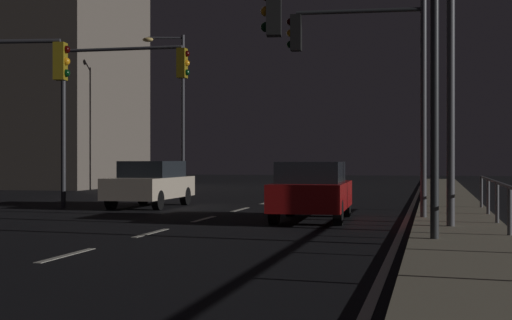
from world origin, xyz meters
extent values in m
plane|color=black|center=(0.00, 17.50, 0.00)|extent=(112.00, 112.00, 0.00)
cube|color=gray|center=(6.66, 17.50, 0.07)|extent=(2.07, 77.00, 0.14)
cube|color=silver|center=(0.00, 9.00, 0.01)|extent=(0.14, 2.00, 0.01)
cube|color=silver|center=(0.00, 13.00, 0.01)|extent=(0.14, 2.00, 0.01)
cube|color=silver|center=(0.00, 17.00, 0.01)|extent=(0.14, 2.00, 0.01)
cube|color=silver|center=(0.00, 21.00, 0.01)|extent=(0.14, 2.00, 0.01)
cube|color=silver|center=(0.00, 25.00, 0.01)|extent=(0.14, 2.00, 0.01)
cube|color=silver|center=(0.00, 29.00, 0.01)|extent=(0.14, 2.00, 0.01)
cube|color=silver|center=(0.00, 33.00, 0.01)|extent=(0.14, 2.00, 0.01)
cube|color=silver|center=(0.00, 37.00, 0.01)|extent=(0.14, 2.00, 0.01)
cube|color=silver|center=(0.00, 41.00, 0.01)|extent=(0.14, 2.00, 0.01)
cube|color=silver|center=(0.00, 45.00, 0.01)|extent=(0.14, 2.00, 0.01)
cube|color=silver|center=(5.38, 22.50, 0.01)|extent=(0.14, 53.00, 0.01)
cube|color=#B71414|center=(2.95, 17.22, 0.67)|extent=(1.99, 4.47, 0.70)
cube|color=#1E2328|center=(2.96, 16.97, 1.29)|extent=(1.70, 2.52, 0.55)
cylinder|color=black|center=(2.09, 18.60, 0.32)|extent=(0.24, 0.65, 0.64)
cylinder|color=black|center=(3.69, 18.66, 0.32)|extent=(0.24, 0.65, 0.64)
cylinder|color=black|center=(2.20, 15.78, 0.32)|extent=(0.24, 0.65, 0.64)
cylinder|color=black|center=(3.80, 15.85, 0.32)|extent=(0.24, 0.65, 0.64)
cube|color=beige|center=(-3.32, 21.58, 0.67)|extent=(1.84, 4.41, 0.70)
cube|color=#1E2328|center=(-3.32, 21.83, 1.29)|extent=(1.61, 2.47, 0.55)
cylinder|color=black|center=(-2.51, 20.17, 0.32)|extent=(0.22, 0.64, 0.64)
cylinder|color=black|center=(-4.11, 20.17, 0.32)|extent=(0.22, 0.64, 0.64)
cylinder|color=black|center=(-2.52, 22.99, 0.32)|extent=(0.22, 0.64, 0.64)
cylinder|color=black|center=(-4.12, 22.98, 0.32)|extent=(0.22, 0.64, 0.64)
cylinder|color=#2D3033|center=(6.10, 11.87, 2.70)|extent=(0.16, 0.16, 5.12)
cube|color=black|center=(3.10, 11.44, 4.48)|extent=(0.32, 0.38, 0.95)
sphere|color=orange|center=(2.94, 11.42, 4.48)|extent=(0.20, 0.20, 0.20)
sphere|color=black|center=(2.94, 11.42, 4.18)|extent=(0.20, 0.20, 0.20)
cylinder|color=#38383D|center=(-4.66, 14.60, 4.64)|extent=(3.06, 0.55, 0.11)
cube|color=olive|center=(-3.14, 14.82, 4.12)|extent=(0.33, 0.38, 0.95)
sphere|color=black|center=(-2.99, 14.85, 4.42)|extent=(0.20, 0.20, 0.20)
sphere|color=orange|center=(-2.99, 14.85, 4.12)|extent=(0.20, 0.20, 0.20)
sphere|color=black|center=(-2.99, 14.85, 3.82)|extent=(0.20, 0.20, 0.20)
cylinder|color=#4C4C51|center=(5.84, 17.27, 2.95)|extent=(0.16, 0.16, 5.63)
cylinder|color=#2D3033|center=(4.18, 17.17, 5.52)|extent=(3.31, 0.30, 0.11)
cube|color=black|center=(2.53, 17.07, 4.99)|extent=(0.30, 0.36, 0.95)
sphere|color=black|center=(2.38, 17.06, 5.29)|extent=(0.20, 0.20, 0.20)
sphere|color=orange|center=(2.38, 17.06, 4.99)|extent=(0.20, 0.20, 0.20)
sphere|color=black|center=(2.38, 17.06, 4.69)|extent=(0.20, 0.20, 0.20)
cylinder|color=#38383D|center=(-5.96, 20.46, 2.75)|extent=(0.16, 0.16, 5.50)
cylinder|color=#4C4C51|center=(-3.87, 20.46, 5.25)|extent=(4.17, 0.11, 0.11)
cube|color=olive|center=(-1.79, 20.46, 4.72)|extent=(0.28, 0.34, 0.95)
sphere|color=black|center=(-1.63, 20.46, 5.02)|extent=(0.20, 0.20, 0.20)
sphere|color=orange|center=(-1.63, 20.46, 4.72)|extent=(0.20, 0.20, 0.20)
sphere|color=black|center=(-1.63, 20.46, 4.42)|extent=(0.20, 0.20, 0.20)
cylinder|color=#4C4C51|center=(6.46, 14.70, 3.93)|extent=(0.18, 0.18, 7.57)
cylinder|color=#38383D|center=(-6.36, 34.17, 3.98)|extent=(0.18, 0.18, 7.97)
cylinder|color=#38383D|center=(-7.21, 33.92, 7.82)|extent=(1.74, 0.59, 0.10)
ellipsoid|color=#F9D172|center=(-8.07, 33.67, 7.72)|extent=(0.56, 0.36, 0.24)
cylinder|color=#59595E|center=(7.55, 12.86, 0.61)|extent=(0.09, 0.09, 0.95)
cylinder|color=#59595E|center=(7.55, 15.83, 0.61)|extent=(0.09, 0.09, 0.95)
cylinder|color=#59595E|center=(7.55, 18.81, 0.61)|extent=(0.09, 0.09, 0.95)
cylinder|color=#59595E|center=(7.55, 21.78, 0.61)|extent=(0.09, 0.09, 0.95)
camera|label=1|loc=(6.07, -2.89, 1.65)|focal=53.55mm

